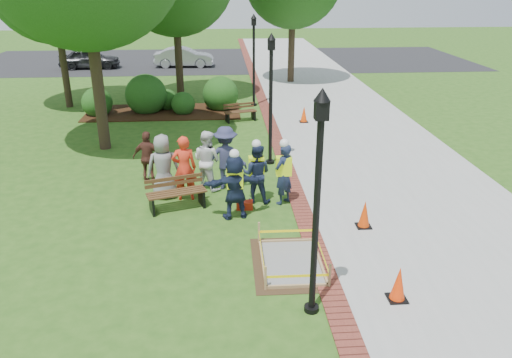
{
  "coord_description": "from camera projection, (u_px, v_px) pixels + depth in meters",
  "views": [
    {
      "loc": [
        -0.36,
        -10.7,
        5.91
      ],
      "look_at": [
        0.5,
        1.2,
        1.0
      ],
      "focal_mm": 35.0,
      "sensor_mm": 36.0,
      "label": 1
    }
  ],
  "objects": [
    {
      "name": "lamp_mid",
      "position": [
        271.0,
        90.0,
        15.9
      ],
      "size": [
        0.28,
        0.28,
        4.26
      ],
      "color": "black",
      "rests_on": "ground"
    },
    {
      "name": "lamp_near",
      "position": [
        317.0,
        191.0,
        8.52
      ],
      "size": [
        0.28,
        0.28,
        4.26
      ],
      "color": "black",
      "rests_on": "ground"
    },
    {
      "name": "casual_person_a",
      "position": [
        163.0,
        167.0,
        13.93
      ],
      "size": [
        0.63,
        0.44,
        1.85
      ],
      "color": "gray",
      "rests_on": "ground"
    },
    {
      "name": "parking_lot",
      "position": [
        224.0,
        60.0,
        37.05
      ],
      "size": [
        36.0,
        12.0,
        0.01
      ],
      "primitive_type": "cube",
      "color": "black",
      "rests_on": "ground"
    },
    {
      "name": "casual_person_c",
      "position": [
        207.0,
        160.0,
        14.52
      ],
      "size": [
        0.67,
        0.63,
        1.78
      ],
      "color": "white",
      "rests_on": "ground"
    },
    {
      "name": "cone_back",
      "position": [
        364.0,
        215.0,
        12.44
      ],
      "size": [
        0.37,
        0.37,
        0.73
      ],
      "color": "black",
      "rests_on": "ground"
    },
    {
      "name": "parked_car_b",
      "position": [
        184.0,
        67.0,
        34.35
      ],
      "size": [
        2.03,
        4.45,
        1.44
      ],
      "primitive_type": "imported",
      "rotation": [
        0.0,
        0.0,
        1.54
      ],
      "color": "#A0A0A5",
      "rests_on": "ground"
    },
    {
      "name": "wet_concrete_pad",
      "position": [
        292.0,
        254.0,
        10.91
      ],
      "size": [
        1.72,
        2.31,
        0.55
      ],
      "color": "#47331E",
      "rests_on": "ground"
    },
    {
      "name": "bench_far",
      "position": [
        240.0,
        116.0,
        21.59
      ],
      "size": [
        1.45,
        0.83,
        0.75
      ],
      "color": "#4E2F1A",
      "rests_on": "ground"
    },
    {
      "name": "shrub_d",
      "position": [
        221.0,
        109.0,
        23.6
      ],
      "size": [
        1.67,
        1.67,
        1.67
      ],
      "primitive_type": "sphere",
      "color": "#1C4614",
      "rests_on": "ground"
    },
    {
      "name": "cone_front",
      "position": [
        399.0,
        284.0,
        9.63
      ],
      "size": [
        0.38,
        0.38,
        0.74
      ],
      "color": "black",
      "rests_on": "ground"
    },
    {
      "name": "hivis_worker_b",
      "position": [
        284.0,
        172.0,
        13.56
      ],
      "size": [
        0.64,
        0.64,
        1.87
      ],
      "color": "#181C3F",
      "rests_on": "ground"
    },
    {
      "name": "bench_near",
      "position": [
        177.0,
        200.0,
        13.46
      ],
      "size": [
        1.66,
        0.98,
        0.86
      ],
      "color": "#52361C",
      "rests_on": "ground"
    },
    {
      "name": "brick_edging",
      "position": [
        270.0,
        122.0,
        21.48
      ],
      "size": [
        0.5,
        60.0,
        0.03
      ],
      "primitive_type": "cube",
      "color": "maroon",
      "rests_on": "ground"
    },
    {
      "name": "casual_person_d",
      "position": [
        148.0,
        158.0,
        14.93
      ],
      "size": [
        0.58,
        0.44,
        1.63
      ],
      "color": "#572C22",
      "rests_on": "ground"
    },
    {
      "name": "casual_person_e",
      "position": [
        226.0,
        158.0,
        14.55
      ],
      "size": [
        0.63,
        0.44,
        1.89
      ],
      "color": "#2E3051",
      "rests_on": "ground"
    },
    {
      "name": "toolbox",
      "position": [
        245.0,
        205.0,
        13.52
      ],
      "size": [
        0.46,
        0.27,
        0.22
      ],
      "primitive_type": "cube",
      "rotation": [
        0.0,
        0.0,
        -0.05
      ],
      "color": "#AE1F0D",
      "rests_on": "ground"
    },
    {
      "name": "shrub_c",
      "position": [
        184.0,
        114.0,
        22.81
      ],
      "size": [
        1.08,
        1.08,
        1.08
      ],
      "primitive_type": "sphere",
      "color": "#1C4614",
      "rests_on": "ground"
    },
    {
      "name": "casual_person_b",
      "position": [
        184.0,
        168.0,
        13.81
      ],
      "size": [
        0.62,
        0.43,
        1.86
      ],
      "color": "red",
      "rests_on": "ground"
    },
    {
      "name": "shrub_a",
      "position": [
        99.0,
        115.0,
        22.57
      ],
      "size": [
        1.36,
        1.36,
        1.36
      ],
      "primitive_type": "sphere",
      "color": "#1C4614",
      "rests_on": "ground"
    },
    {
      "name": "hivis_worker_c",
      "position": [
        256.0,
        171.0,
        13.67
      ],
      "size": [
        0.6,
        0.47,
        1.82
      ],
      "color": "#181C3F",
      "rests_on": "ground"
    },
    {
      "name": "hivis_worker_a",
      "position": [
        235.0,
        184.0,
        12.75
      ],
      "size": [
        0.61,
        0.44,
        1.88
      ],
      "color": "#152139",
      "rests_on": "ground"
    },
    {
      "name": "parked_car_a",
      "position": [
        91.0,
        68.0,
        33.74
      ],
      "size": [
        2.08,
        4.51,
        1.45
      ],
      "primitive_type": "imported",
      "rotation": [
        0.0,
        0.0,
        1.6
      ],
      "color": "#29292C",
      "rests_on": "ground"
    },
    {
      "name": "sidewalk",
      "position": [
        344.0,
        121.0,
        21.7
      ],
      "size": [
        6.0,
        60.0,
        0.02
      ],
      "primitive_type": "cube",
      "color": "#9E9E99",
      "rests_on": "ground"
    },
    {
      "name": "cone_far",
      "position": [
        304.0,
        115.0,
        21.34
      ],
      "size": [
        0.36,
        0.36,
        0.7
      ],
      "color": "black",
      "rests_on": "ground"
    },
    {
      "name": "shrub_e",
      "position": [
        167.0,
        109.0,
        23.6
      ],
      "size": [
        1.03,
        1.03,
        1.03
      ],
      "primitive_type": "sphere",
      "color": "#1C4614",
      "rests_on": "ground"
    },
    {
      "name": "shrub_b",
      "position": [
        147.0,
        112.0,
        23.09
      ],
      "size": [
        1.89,
        1.89,
        1.89
      ],
      "primitive_type": "sphere",
      "color": "#1C4614",
      "rests_on": "ground"
    },
    {
      "name": "mulch_bed",
      "position": [
        164.0,
        112.0,
        23.01
      ],
      "size": [
        7.0,
        3.0,
        0.05
      ],
      "primitive_type": "cube",
      "color": "#381E0F",
      "rests_on": "ground"
    },
    {
      "name": "ground",
      "position": [
        239.0,
        236.0,
        12.15
      ],
      "size": [
        100.0,
        100.0,
        0.0
      ],
      "primitive_type": "plane",
      "color": "#285116",
      "rests_on": "ground"
    },
    {
      "name": "lamp_far",
      "position": [
        254.0,
        54.0,
        23.28
      ],
      "size": [
        0.28,
        0.28,
        4.26
      ],
      "color": "black",
      "rests_on": "ground"
    }
  ]
}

